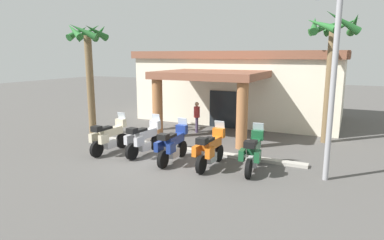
# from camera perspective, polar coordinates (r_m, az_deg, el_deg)

# --- Properties ---
(ground_plane) EXTENTS (80.00, 80.00, 0.00)m
(ground_plane) POSITION_cam_1_polar(r_m,az_deg,el_deg) (13.04, -4.79, -7.08)
(ground_plane) COLOR #514F4C
(motel_building) EXTENTS (12.51, 11.38, 4.32)m
(motel_building) POSITION_cam_1_polar(r_m,az_deg,el_deg) (21.82, 8.80, 6.10)
(motel_building) COLOR silver
(motel_building) RESTS_ON ground_plane
(motorcycle_cream) EXTENTS (0.72, 2.21, 1.61)m
(motorcycle_cream) POSITION_cam_1_polar(r_m,az_deg,el_deg) (14.34, -14.22, -2.79)
(motorcycle_cream) COLOR black
(motorcycle_cream) RESTS_ON ground_plane
(motorcycle_silver) EXTENTS (0.74, 2.21, 1.61)m
(motorcycle_silver) POSITION_cam_1_polar(r_m,az_deg,el_deg) (13.70, -8.38, -3.22)
(motorcycle_silver) COLOR black
(motorcycle_silver) RESTS_ON ground_plane
(motorcycle_blue) EXTENTS (0.70, 2.21, 1.61)m
(motorcycle_blue) POSITION_cam_1_polar(r_m,az_deg,el_deg) (12.66, -3.39, -4.31)
(motorcycle_blue) COLOR black
(motorcycle_blue) RESTS_ON ground_plane
(motorcycle_orange) EXTENTS (0.71, 2.21, 1.61)m
(motorcycle_orange) POSITION_cam_1_polar(r_m,az_deg,el_deg) (12.09, 3.18, -5.06)
(motorcycle_orange) COLOR black
(motorcycle_orange) RESTS_ON ground_plane
(motorcycle_green) EXTENTS (0.73, 2.21, 1.61)m
(motorcycle_green) POSITION_cam_1_polar(r_m,az_deg,el_deg) (11.88, 10.57, -5.55)
(motorcycle_green) COLOR black
(motorcycle_green) RESTS_ON ground_plane
(pedestrian) EXTENTS (0.32, 0.47, 1.64)m
(pedestrian) POSITION_cam_1_polar(r_m,az_deg,el_deg) (17.51, 0.84, 0.89)
(pedestrian) COLOR #3F334C
(pedestrian) RESTS_ON ground_plane
(palm_tree_near_portico) EXTENTS (2.43, 2.57, 6.05)m
(palm_tree_near_portico) POSITION_cam_1_polar(r_m,az_deg,el_deg) (16.44, 23.10, 11.53)
(palm_tree_near_portico) COLOR brown
(palm_tree_near_portico) RESTS_ON ground_plane
(palm_tree_roadside) EXTENTS (2.02, 2.12, 5.76)m
(palm_tree_roadside) POSITION_cam_1_polar(r_m,az_deg,el_deg) (17.52, -17.59, 10.89)
(palm_tree_roadside) COLOR brown
(palm_tree_roadside) RESTS_ON ground_plane
(roadside_sign) EXTENTS (1.40, 0.18, 6.86)m
(roadside_sign) POSITION_cam_1_polar(r_m,az_deg,el_deg) (11.29, 23.86, 12.85)
(roadside_sign) COLOR #99999E
(roadside_sign) RESTS_ON ground_plane
(curb_strip) EXTENTS (9.66, 0.36, 0.12)m
(curb_strip) POSITION_cam_1_polar(r_m,az_deg,el_deg) (14.21, -0.19, -5.23)
(curb_strip) COLOR #ADA89E
(curb_strip) RESTS_ON ground_plane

